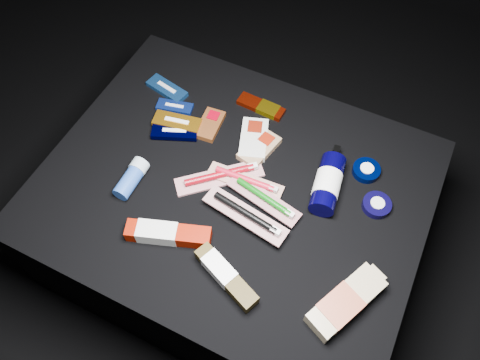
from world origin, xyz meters
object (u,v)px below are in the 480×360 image
at_px(lotion_bottle, 328,184).
at_px(bodywash_bottle, 345,303).
at_px(deodorant_stick, 132,178).
at_px(toothpaste_carton_red, 165,234).

distance_m(lotion_bottle, bodywash_bottle, 0.30).
xyz_separation_m(lotion_bottle, deodorant_stick, (-0.46, -0.20, -0.01)).
bearing_deg(lotion_bottle, deodorant_stick, -164.79).
xyz_separation_m(bodywash_bottle, deodorant_stick, (-0.60, 0.07, 0.00)).
bearing_deg(toothpaste_carton_red, lotion_bottle, 24.65).
xyz_separation_m(bodywash_bottle, toothpaste_carton_red, (-0.44, -0.03, -0.00)).
relative_size(deodorant_stick, toothpaste_carton_red, 0.54).
bearing_deg(bodywash_bottle, deodorant_stick, -161.62).
xyz_separation_m(lotion_bottle, toothpaste_carton_red, (-0.30, -0.29, -0.01)).
height_order(deodorant_stick, toothpaste_carton_red, deodorant_stick).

